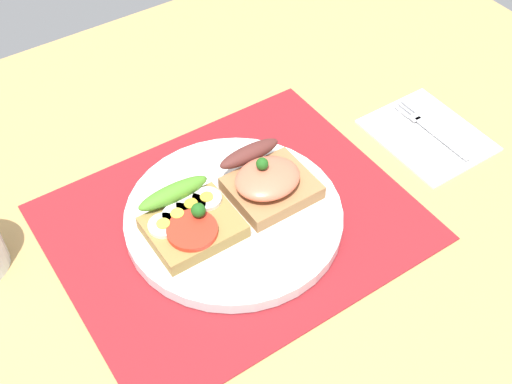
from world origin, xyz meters
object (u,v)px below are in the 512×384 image
object	(u,v)px
sandwich_salmon	(267,179)
napkin	(428,134)
fork	(429,128)
sandwich_egg_tomato	(190,221)
plate	(234,217)

from	to	relation	value
sandwich_salmon	napkin	world-z (taller)	sandwich_salmon
fork	sandwich_egg_tomato	bearing A→B (deg)	177.16
plate	sandwich_salmon	xyz separation A→B (cm)	(4.89, 0.65, 2.63)
plate	napkin	xyz separation A→B (cm)	(28.34, -1.59, -0.76)
napkin	fork	size ratio (longest dim) A/B	1.14
plate	sandwich_egg_tomato	xyz separation A→B (cm)	(-5.17, 0.54, 2.16)
sandwich_salmon	fork	bearing A→B (deg)	-4.30
napkin	fork	distance (cm)	0.87
sandwich_egg_tomato	napkin	distance (cm)	33.70
napkin	sandwich_salmon	bearing A→B (deg)	174.54
sandwich_salmon	plate	bearing A→B (deg)	-172.40
sandwich_salmon	napkin	size ratio (longest dim) A/B	0.65
plate	sandwich_egg_tomato	bearing A→B (deg)	174.05
sandwich_salmon	napkin	xyz separation A→B (cm)	(23.45, -2.24, -3.39)
sandwich_egg_tomato	sandwich_salmon	xyz separation A→B (cm)	(10.05, 0.11, 0.47)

